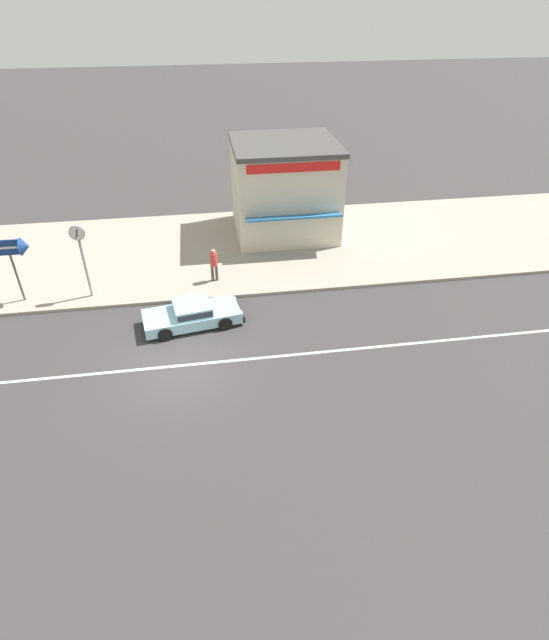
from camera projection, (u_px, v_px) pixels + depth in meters
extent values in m
plane|color=#383535|center=(179.00, 366.00, 19.20)|extent=(160.00, 160.00, 0.00)
cube|color=silver|center=(179.00, 366.00, 19.20)|extent=(50.40, 0.14, 0.01)
cube|color=#9E9384|center=(180.00, 252.00, 26.95)|extent=(68.00, 10.00, 0.15)
cube|color=#93C6D6|center=(192.00, 316.00, 21.27)|extent=(4.27, 2.29, 0.48)
cube|color=#93C6D6|center=(192.00, 307.00, 21.03)|extent=(1.74, 1.72, 0.42)
cube|color=#28333D|center=(192.00, 307.00, 21.03)|extent=(1.69, 1.75, 0.27)
cube|color=black|center=(239.00, 310.00, 21.86)|extent=(0.38, 1.63, 0.28)
cube|color=white|center=(235.00, 299.00, 22.19)|extent=(0.12, 0.25, 0.14)
cube|color=white|center=(242.00, 313.00, 21.27)|extent=(0.12, 0.25, 0.14)
cylinder|color=black|center=(217.00, 304.00, 22.27)|extent=(0.63, 0.31, 0.60)
cylinder|color=black|center=(225.00, 323.00, 21.03)|extent=(0.63, 0.31, 0.60)
cylinder|color=black|center=(160.00, 314.00, 21.64)|extent=(0.63, 0.31, 0.60)
cylinder|color=black|center=(165.00, 334.00, 20.40)|extent=(0.63, 0.31, 0.60)
cylinder|color=#9E9EA3|center=(86.00, 268.00, 22.35)|extent=(0.12, 0.12, 2.84)
cylinder|color=#9E9EA3|center=(77.00, 232.00, 21.35)|extent=(0.67, 0.18, 0.67)
cylinder|color=white|center=(77.00, 233.00, 21.27)|extent=(0.59, 0.02, 0.59)
cylinder|color=white|center=(77.00, 232.00, 21.43)|extent=(0.59, 0.02, 0.59)
cube|color=black|center=(77.00, 233.00, 21.26)|extent=(0.05, 0.01, 0.30)
cube|color=black|center=(77.00, 234.00, 21.26)|extent=(0.20, 0.01, 0.45)
cylinder|color=#4C4C51|center=(18.00, 278.00, 22.19)|extent=(0.10, 0.10, 2.31)
cube|color=navy|center=(7.00, 248.00, 21.30)|extent=(1.10, 0.06, 0.70)
cone|color=navy|center=(25.00, 246.00, 21.39)|extent=(0.36, 0.77, 0.77)
cube|color=white|center=(7.00, 248.00, 21.27)|extent=(0.88, 0.01, 0.10)
cylinder|color=#4C4238|center=(212.00, 273.00, 24.07)|extent=(0.14, 0.14, 0.83)
cylinder|color=#4C4238|center=(217.00, 273.00, 24.10)|extent=(0.14, 0.14, 0.83)
cylinder|color=#D63D33|center=(214.00, 259.00, 23.67)|extent=(0.34, 0.34, 0.62)
sphere|color=tan|center=(213.00, 251.00, 23.43)|extent=(0.22, 0.22, 0.22)
cube|color=beige|center=(284.00, 190.00, 27.74)|extent=(5.49, 5.21, 4.79)
cube|color=#474442|center=(285.00, 144.00, 26.31)|extent=(5.60, 5.31, 0.24)
cube|color=#286BA3|center=(294.00, 217.00, 25.53)|extent=(4.94, 0.90, 0.28)
cube|color=red|center=(294.00, 168.00, 24.41)|extent=(4.67, 0.08, 0.44)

